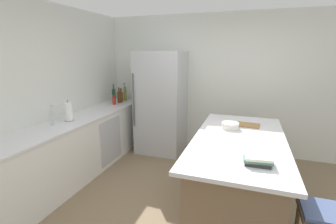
% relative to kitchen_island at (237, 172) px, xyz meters
% --- Properties ---
extents(ground_plane, '(7.20, 7.20, 0.00)m').
position_rel_kitchen_island_xyz_m(ground_plane, '(-0.31, -0.41, -0.46)').
color(ground_plane, '#7A664C').
extents(wall_rear, '(6.00, 0.10, 2.60)m').
position_rel_kitchen_island_xyz_m(wall_rear, '(-0.31, 1.84, 0.84)').
color(wall_rear, silver).
rests_on(wall_rear, ground_plane).
extents(wall_left, '(0.10, 6.00, 2.60)m').
position_rel_kitchen_island_xyz_m(wall_left, '(-2.76, -0.41, 0.84)').
color(wall_left, silver).
rests_on(wall_left, ground_plane).
extents(counter_run_left, '(0.64, 3.21, 0.92)m').
position_rel_kitchen_island_xyz_m(counter_run_left, '(-2.40, 0.10, 0.00)').
color(counter_run_left, silver).
rests_on(counter_run_left, ground_plane).
extents(kitchen_island, '(1.04, 2.12, 0.91)m').
position_rel_kitchen_island_xyz_m(kitchen_island, '(0.00, 0.00, 0.00)').
color(kitchen_island, '#7A6047').
rests_on(kitchen_island, ground_plane).
extents(refrigerator, '(0.85, 0.79, 1.92)m').
position_rel_kitchen_island_xyz_m(refrigerator, '(-1.52, 1.41, 0.50)').
color(refrigerator, '#B7BABF').
rests_on(refrigerator, ground_plane).
extents(bar_stool, '(0.36, 0.36, 0.66)m').
position_rel_kitchen_island_xyz_m(bar_stool, '(0.72, -0.81, 0.08)').
color(bar_stool, '#473828').
rests_on(bar_stool, ground_plane).
extents(sink_faucet, '(0.15, 0.05, 0.30)m').
position_rel_kitchen_island_xyz_m(sink_faucet, '(-2.45, -0.34, 0.62)').
color(sink_faucet, silver).
rests_on(sink_faucet, counter_run_left).
extents(paper_towel_roll, '(0.14, 0.14, 0.31)m').
position_rel_kitchen_island_xyz_m(paper_towel_roll, '(-2.40, -0.08, 0.59)').
color(paper_towel_roll, gray).
rests_on(paper_towel_roll, counter_run_left).
extents(gin_bottle, '(0.07, 0.07, 0.35)m').
position_rel_kitchen_island_xyz_m(gin_bottle, '(-2.40, 1.58, 0.60)').
color(gin_bottle, '#8CB79E').
rests_on(gin_bottle, counter_run_left).
extents(olive_oil_bottle, '(0.05, 0.05, 0.30)m').
position_rel_kitchen_island_xyz_m(olive_oil_bottle, '(-2.34, 1.50, 0.59)').
color(olive_oil_bottle, olive).
rests_on(olive_oil_bottle, counter_run_left).
extents(whiskey_bottle, '(0.07, 0.07, 0.27)m').
position_rel_kitchen_island_xyz_m(whiskey_bottle, '(-2.38, 1.40, 0.57)').
color(whiskey_bottle, brown).
rests_on(whiskey_bottle, counter_run_left).
extents(syrup_bottle, '(0.07, 0.07, 0.30)m').
position_rel_kitchen_island_xyz_m(syrup_bottle, '(-2.37, 1.31, 0.58)').
color(syrup_bottle, '#5B3319').
rests_on(syrup_bottle, counter_run_left).
extents(wine_bottle, '(0.07, 0.07, 0.39)m').
position_rel_kitchen_island_xyz_m(wine_bottle, '(-2.43, 1.20, 0.61)').
color(wine_bottle, '#19381E').
rests_on(wine_bottle, counter_run_left).
extents(hot_sauce_bottle, '(0.05, 0.05, 0.20)m').
position_rel_kitchen_island_xyz_m(hot_sauce_bottle, '(-2.38, 1.12, 0.54)').
color(hot_sauce_bottle, red).
rests_on(hot_sauce_bottle, counter_run_left).
extents(cookbook_stack, '(0.26, 0.21, 0.08)m').
position_rel_kitchen_island_xyz_m(cookbook_stack, '(0.19, -0.66, 0.49)').
color(cookbook_stack, '#2D2D33').
rests_on(cookbook_stack, kitchen_island).
extents(mixing_bowl, '(0.23, 0.23, 0.08)m').
position_rel_kitchen_island_xyz_m(mixing_bowl, '(-0.14, 0.33, 0.49)').
color(mixing_bowl, silver).
rests_on(mixing_bowl, kitchen_island).
extents(cutting_board, '(0.33, 0.26, 0.02)m').
position_rel_kitchen_island_xyz_m(cutting_board, '(0.08, 0.56, 0.46)').
color(cutting_board, '#9E7042').
rests_on(cutting_board, kitchen_island).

